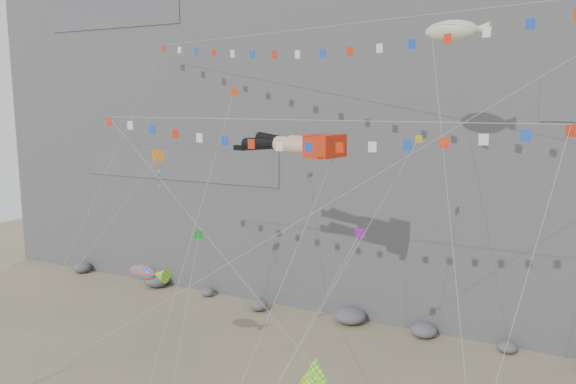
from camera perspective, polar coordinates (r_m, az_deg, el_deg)
The scene contains 12 objects.
cliff at distance 58.39m, azimuth 12.17°, elevation 16.05°, with size 80.00×28.00×50.00m, color slate.
talus_boulders at distance 46.92m, azimuth 6.31°, elevation -12.40°, with size 60.00×3.00×1.20m, color slate, non-canonical shape.
legs_kite at distance 34.18m, azimuth 0.92°, elevation 4.86°, with size 7.63×17.45×21.50m.
flag_banner_upper at distance 37.58m, azimuth 4.89°, elevation 16.48°, with size 36.35×19.34×30.88m.
flag_banner_lower at distance 30.97m, azimuth 0.60°, elevation 7.30°, with size 27.27×6.44×20.71m.
harlequin_kite at distance 37.40m, azimuth -13.19°, elevation 3.46°, with size 7.47×9.91×18.17m.
fish_windsock at distance 37.37m, azimuth -14.49°, elevation -7.91°, with size 8.08×6.57×11.05m.
blimp_windsock at distance 34.63m, azimuth 16.25°, elevation 15.37°, with size 6.73×13.29×25.46m.
small_kite_a at distance 37.64m, azimuth -5.71°, elevation 9.37°, with size 3.18×15.21×23.63m.
small_kite_b at distance 31.34m, azimuth 7.14°, elevation -4.51°, with size 3.48×11.97×15.71m.
small_kite_c at distance 33.85m, azimuth -9.12°, elevation -4.63°, with size 4.29×9.52×13.78m.
small_kite_d at distance 34.02m, azimuth 12.63°, elevation 4.38°, with size 5.45×16.80×23.00m.
Camera 1 is at (15.12, -23.94, 17.83)m, focal length 35.00 mm.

